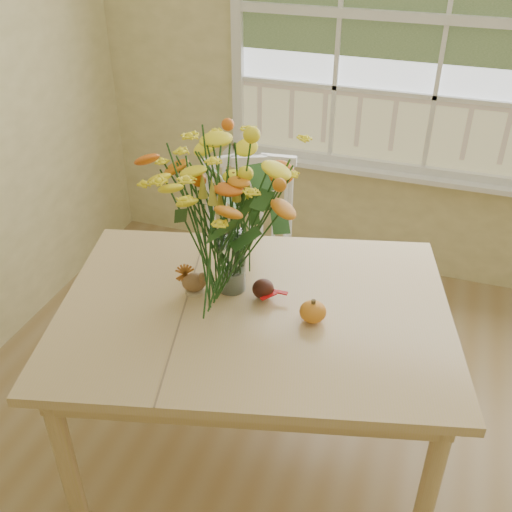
% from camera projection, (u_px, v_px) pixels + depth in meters
% --- Properties ---
extents(wall_back, '(4.00, 0.02, 2.70)m').
position_uv_depth(wall_back, '(442.00, 58.00, 3.15)').
color(wall_back, '#CCC282').
rests_on(wall_back, floor).
extents(window, '(2.42, 0.12, 1.74)m').
position_uv_depth(window, '(447.00, 23.00, 3.02)').
color(window, silver).
rests_on(window, wall_back).
extents(dining_table, '(1.69, 1.38, 0.79)m').
position_uv_depth(dining_table, '(254.00, 326.00, 2.32)').
color(dining_table, tan).
rests_on(dining_table, floor).
extents(windsor_chair, '(0.59, 0.58, 0.99)m').
position_uv_depth(windsor_chair, '(251.00, 247.00, 3.08)').
color(windsor_chair, white).
rests_on(windsor_chair, floor).
extents(flower_vase, '(0.53, 0.53, 0.62)m').
position_uv_depth(flower_vase, '(230.00, 204.00, 2.17)').
color(flower_vase, white).
rests_on(flower_vase, dining_table).
extents(pumpkin, '(0.10, 0.10, 0.08)m').
position_uv_depth(pumpkin, '(313.00, 313.00, 2.18)').
color(pumpkin, orange).
rests_on(pumpkin, dining_table).
extents(turkey_figurine, '(0.12, 0.11, 0.12)m').
position_uv_depth(turkey_figurine, '(194.00, 282.00, 2.32)').
color(turkey_figurine, '#CCB78C').
rests_on(turkey_figurine, dining_table).
extents(dark_gourd, '(0.13, 0.10, 0.08)m').
position_uv_depth(dark_gourd, '(263.00, 290.00, 2.30)').
color(dark_gourd, '#38160F').
rests_on(dark_gourd, dining_table).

